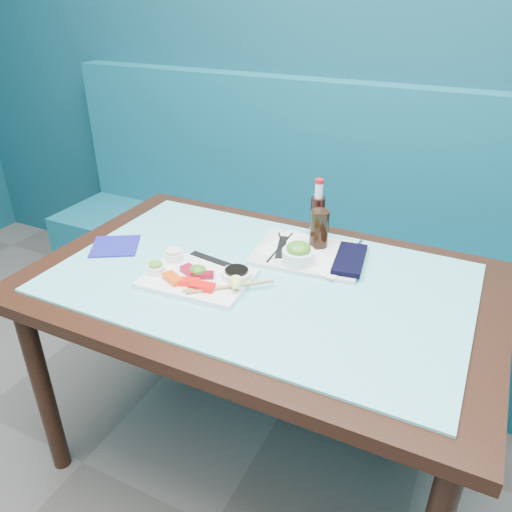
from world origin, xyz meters
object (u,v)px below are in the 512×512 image
at_px(sashimi_plate, 198,279).
at_px(blue_napkin, 115,246).
at_px(booth_bench, 337,264).
at_px(seaweed_bowl, 298,256).
at_px(serving_tray, 309,254).
at_px(cola_glass, 319,229).
at_px(cola_bottle_body, 317,217).
at_px(dining_table, 260,302).

distance_m(sashimi_plate, blue_napkin, 0.37).
height_order(booth_bench, seaweed_bowl, booth_bench).
height_order(serving_tray, cola_glass, cola_glass).
bearing_deg(cola_bottle_body, blue_napkin, -146.28).
bearing_deg(cola_bottle_body, booth_bench, 96.20).
height_order(dining_table, sashimi_plate, sashimi_plate).
xyz_separation_m(dining_table, sashimi_plate, (-0.16, -0.10, 0.10)).
relative_size(dining_table, sashimi_plate, 4.50).
bearing_deg(cola_bottle_body, serving_tray, -77.98).
relative_size(dining_table, cola_glass, 11.07).
height_order(sashimi_plate, blue_napkin, sashimi_plate).
distance_m(booth_bench, dining_table, 0.89).
relative_size(sashimi_plate, serving_tray, 0.89).
xyz_separation_m(dining_table, serving_tray, (0.09, 0.19, 0.10)).
xyz_separation_m(booth_bench, dining_table, (0.00, -0.84, 0.29)).
height_order(serving_tray, seaweed_bowl, seaweed_bowl).
height_order(sashimi_plate, cola_bottle_body, cola_bottle_body).
bearing_deg(dining_table, blue_napkin, -175.60).
distance_m(sashimi_plate, cola_glass, 0.44).
xyz_separation_m(booth_bench, sashimi_plate, (-0.16, -0.94, 0.39)).
bearing_deg(dining_table, seaweed_bowl, 55.95).
relative_size(seaweed_bowl, cola_glass, 0.81).
relative_size(booth_bench, cola_glass, 23.72).
bearing_deg(sashimi_plate, seaweed_bowl, 39.12).
bearing_deg(seaweed_bowl, booth_bench, 96.06).
bearing_deg(booth_bench, cola_bottle_body, -83.80).
height_order(cola_bottle_body, blue_napkin, cola_bottle_body).
distance_m(dining_table, serving_tray, 0.23).
relative_size(booth_bench, dining_table, 2.14).
xyz_separation_m(sashimi_plate, seaweed_bowl, (0.23, 0.22, 0.03)).
bearing_deg(blue_napkin, serving_tray, 20.56).
bearing_deg(cola_glass, seaweed_bowl, -98.75).
xyz_separation_m(seaweed_bowl, cola_bottle_body, (-0.02, 0.23, 0.04)).
distance_m(booth_bench, serving_tray, 0.76).
distance_m(seaweed_bowl, cola_bottle_body, 0.24).
xyz_separation_m(serving_tray, blue_napkin, (-0.61, -0.23, -0.00)).
bearing_deg(serving_tray, booth_bench, 92.35).
bearing_deg(serving_tray, cola_bottle_body, 96.75).
bearing_deg(blue_napkin, sashimi_plate, -9.89).
distance_m(dining_table, cola_glass, 0.31).
xyz_separation_m(serving_tray, cola_bottle_body, (-0.03, 0.16, 0.06)).
bearing_deg(booth_bench, dining_table, -90.00).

